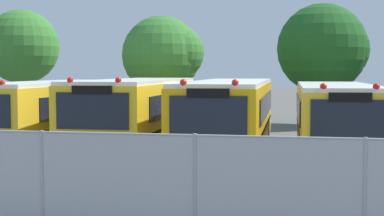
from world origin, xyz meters
The scene contains 9 objects.
ground_plane centered at (0.00, 0.00, 0.00)m, with size 160.00×160.00×0.00m, color #595651.
school_bus_0 centered at (-5.11, 0.18, 1.38)m, with size 2.79×9.32×2.62m.
school_bus_1 centered at (-1.71, 0.08, 1.43)m, with size 2.77×9.65×2.71m.
school_bus_2 centered at (1.60, -0.01, 1.41)m, with size 2.66×10.89×2.68m.
school_bus_3 centered at (5.10, -0.02, 1.36)m, with size 2.61×9.55×2.58m.
tree_0 centered at (-11.08, 9.90, 4.15)m, with size 4.05×4.05×6.23m.
tree_1 centered at (-2.69, 8.40, 3.69)m, with size 4.11×3.91×5.62m.
tree_2 centered at (5.21, 11.32, 4.02)m, with size 4.76×4.69×6.38m.
chainlink_fence centered at (-0.42, -10.23, 0.96)m, with size 16.32×0.07×1.86m.
Camera 1 is at (4.02, -19.49, 2.89)m, focal length 53.87 mm.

